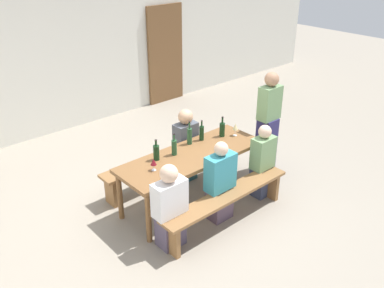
{
  "coord_description": "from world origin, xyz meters",
  "views": [
    {
      "loc": [
        -3.26,
        -3.72,
        3.38
      ],
      "look_at": [
        0.0,
        0.0,
        0.9
      ],
      "focal_mm": 39.1,
      "sensor_mm": 36.0,
      "label": 1
    }
  ],
  "objects_px": {
    "seated_guest_far_0": "(186,146)",
    "seated_guest_near_1": "(220,184)",
    "wine_bottle_4": "(156,152)",
    "seated_guest_near_0": "(170,208)",
    "wine_bottle_1": "(202,133)",
    "wine_bottle_3": "(174,147)",
    "wine_glass_1": "(235,127)",
    "wooden_door": "(165,55)",
    "seated_guest_near_2": "(262,163)",
    "wine_bottle_2": "(222,129)",
    "standing_host": "(268,125)",
    "bench_far": "(162,161)",
    "wine_glass_0": "(153,162)",
    "tasting_table": "(192,159)",
    "wine_bottle_0": "(189,136)",
    "bench_near": "(227,200)"
  },
  "relations": [
    {
      "from": "bench_far",
      "to": "seated_guest_far_0",
      "type": "relative_size",
      "value": 1.75
    },
    {
      "from": "wine_bottle_2",
      "to": "wine_bottle_4",
      "type": "xyz_separation_m",
      "value": [
        -1.15,
        0.06,
        -0.0
      ]
    },
    {
      "from": "wine_bottle_0",
      "to": "wine_bottle_1",
      "type": "distance_m",
      "value": 0.21
    },
    {
      "from": "wine_bottle_3",
      "to": "wine_glass_1",
      "type": "height_order",
      "value": "wine_bottle_3"
    },
    {
      "from": "wine_glass_0",
      "to": "wine_bottle_3",
      "type": "bearing_deg",
      "value": 18.67
    },
    {
      "from": "wooden_door",
      "to": "standing_host",
      "type": "xyz_separation_m",
      "value": [
        -0.78,
        -3.52,
        -0.25
      ]
    },
    {
      "from": "wine_bottle_1",
      "to": "wine_bottle_4",
      "type": "distance_m",
      "value": 0.84
    },
    {
      "from": "wine_bottle_0",
      "to": "wine_bottle_2",
      "type": "relative_size",
      "value": 1.12
    },
    {
      "from": "seated_guest_far_0",
      "to": "wine_bottle_3",
      "type": "bearing_deg",
      "value": -53.95
    },
    {
      "from": "bench_far",
      "to": "standing_host",
      "type": "height_order",
      "value": "standing_host"
    },
    {
      "from": "wine_glass_0",
      "to": "wine_glass_1",
      "type": "distance_m",
      "value": 1.5
    },
    {
      "from": "wine_bottle_4",
      "to": "wine_glass_1",
      "type": "bearing_deg",
      "value": -7.43
    },
    {
      "from": "bench_near",
      "to": "wine_bottle_3",
      "type": "xyz_separation_m",
      "value": [
        -0.19,
        0.82,
        0.51
      ]
    },
    {
      "from": "seated_guest_near_1",
      "to": "wine_bottle_3",
      "type": "bearing_deg",
      "value": 17.16
    },
    {
      "from": "bench_far",
      "to": "wine_bottle_2",
      "type": "bearing_deg",
      "value": -38.02
    },
    {
      "from": "wine_bottle_2",
      "to": "seated_guest_near_0",
      "type": "height_order",
      "value": "seated_guest_near_0"
    },
    {
      "from": "wine_bottle_1",
      "to": "seated_guest_near_2",
      "type": "height_order",
      "value": "seated_guest_near_2"
    },
    {
      "from": "wine_bottle_3",
      "to": "wine_glass_1",
      "type": "xyz_separation_m",
      "value": [
        1.04,
        -0.12,
        0.02
      ]
    },
    {
      "from": "bench_near",
      "to": "wine_bottle_3",
      "type": "relative_size",
      "value": 6.51
    },
    {
      "from": "bench_near",
      "to": "wine_bottle_1",
      "type": "bearing_deg",
      "value": 66.97
    },
    {
      "from": "wine_bottle_3",
      "to": "wine_bottle_0",
      "type": "bearing_deg",
      "value": 16.9
    },
    {
      "from": "bench_far",
      "to": "wine_bottle_0",
      "type": "height_order",
      "value": "wine_bottle_0"
    },
    {
      "from": "wooden_door",
      "to": "seated_guest_near_2",
      "type": "relative_size",
      "value": 1.92
    },
    {
      "from": "wine_bottle_0",
      "to": "seated_guest_near_0",
      "type": "bearing_deg",
      "value": -141.5
    },
    {
      "from": "wine_bottle_3",
      "to": "seated_guest_near_2",
      "type": "xyz_separation_m",
      "value": [
        1.04,
        -0.67,
        -0.35
      ]
    },
    {
      "from": "bench_near",
      "to": "wine_bottle_2",
      "type": "distance_m",
      "value": 1.18
    },
    {
      "from": "seated_guest_near_1",
      "to": "standing_host",
      "type": "xyz_separation_m",
      "value": [
        1.41,
        0.41,
        0.28
      ]
    },
    {
      "from": "seated_guest_near_1",
      "to": "seated_guest_near_2",
      "type": "xyz_separation_m",
      "value": [
        0.83,
        0.0,
        -0.0
      ]
    },
    {
      "from": "wine_bottle_4",
      "to": "seated_guest_near_0",
      "type": "bearing_deg",
      "value": -116.3
    },
    {
      "from": "tasting_table",
      "to": "wine_bottle_0",
      "type": "relative_size",
      "value": 6.14
    },
    {
      "from": "wine_bottle_4",
      "to": "seated_guest_far_0",
      "type": "xyz_separation_m",
      "value": [
        0.79,
        0.34,
        -0.3
      ]
    },
    {
      "from": "wine_bottle_1",
      "to": "seated_guest_near_0",
      "type": "xyz_separation_m",
      "value": [
        -1.19,
        -0.76,
        -0.34
      ]
    },
    {
      "from": "wine_bottle_1",
      "to": "seated_guest_near_1",
      "type": "distance_m",
      "value": 0.91
    },
    {
      "from": "wine_bottle_1",
      "to": "seated_guest_near_0",
      "type": "height_order",
      "value": "seated_guest_near_0"
    },
    {
      "from": "wine_bottle_3",
      "to": "wine_glass_1",
      "type": "distance_m",
      "value": 1.05
    },
    {
      "from": "wine_bottle_2",
      "to": "wine_bottle_3",
      "type": "height_order",
      "value": "wine_bottle_3"
    },
    {
      "from": "standing_host",
      "to": "wine_bottle_0",
      "type": "bearing_deg",
      "value": -16.43
    },
    {
      "from": "wine_bottle_3",
      "to": "seated_guest_near_2",
      "type": "relative_size",
      "value": 0.28
    },
    {
      "from": "wine_bottle_3",
      "to": "standing_host",
      "type": "relative_size",
      "value": 0.19
    },
    {
      "from": "wine_bottle_4",
      "to": "wine_glass_0",
      "type": "xyz_separation_m",
      "value": [
        -0.19,
        -0.2,
        0.01
      ]
    },
    {
      "from": "wine_bottle_0",
      "to": "standing_host",
      "type": "xyz_separation_m",
      "value": [
        1.25,
        -0.37,
        -0.08
      ]
    },
    {
      "from": "seated_guest_near_0",
      "to": "seated_guest_near_2",
      "type": "relative_size",
      "value": 1.01
    },
    {
      "from": "seated_guest_near_2",
      "to": "standing_host",
      "type": "relative_size",
      "value": 0.67
    },
    {
      "from": "seated_guest_far_0",
      "to": "seated_guest_near_1",
      "type": "bearing_deg",
      "value": -16.82
    },
    {
      "from": "wine_bottle_0",
      "to": "wooden_door",
      "type": "bearing_deg",
      "value": 57.08
    },
    {
      "from": "wine_bottle_3",
      "to": "bench_far",
      "type": "bearing_deg",
      "value": 70.5
    },
    {
      "from": "wine_bottle_3",
      "to": "standing_host",
      "type": "height_order",
      "value": "standing_host"
    },
    {
      "from": "seated_guest_near_0",
      "to": "standing_host",
      "type": "relative_size",
      "value": 0.68
    },
    {
      "from": "wooden_door",
      "to": "wine_bottle_0",
      "type": "height_order",
      "value": "wooden_door"
    },
    {
      "from": "tasting_table",
      "to": "bench_far",
      "type": "bearing_deg",
      "value": 90.0
    }
  ]
}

